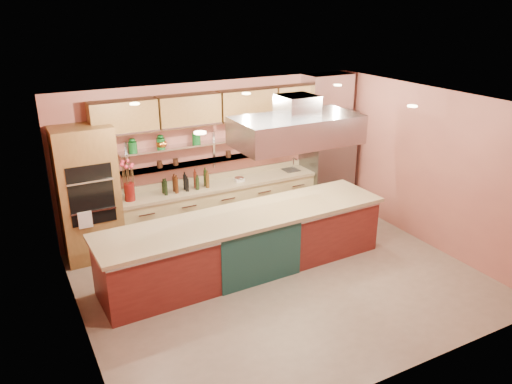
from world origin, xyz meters
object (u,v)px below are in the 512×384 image
kitchen_scale (239,179)px  copper_kettle (161,144)px  island (246,243)px  flower_vase (130,192)px  refrigerator (327,160)px  green_canister (196,139)px

kitchen_scale → copper_kettle: copper_kettle is taller
island → copper_kettle: copper_kettle is taller
island → flower_vase: (-1.43, 1.60, 0.60)m
refrigerator → island: 3.18m
refrigerator → flower_vase: size_ratio=6.63×
flower_vase → copper_kettle: (0.69, 0.22, 0.71)m
refrigerator → island: refrigerator is taller
refrigerator → kitchen_scale: 2.03m
kitchen_scale → copper_kettle: size_ratio=0.89×
refrigerator → green_canister: (-2.78, 0.23, 0.76)m
flower_vase → copper_kettle: size_ratio=1.61×
flower_vase → green_canister: green_canister is taller
island → copper_kettle: (-0.74, 1.82, 1.30)m
green_canister → refrigerator: bearing=-4.7°
island → green_canister: green_canister is taller
copper_kettle → green_canister: 0.66m
flower_vase → island: bearing=-48.3°
island → green_canister: size_ratio=25.72×
refrigerator → copper_kettle: (-3.44, 0.23, 0.74)m
refrigerator → island: (-2.70, -1.59, -0.56)m
flower_vase → refrigerator: bearing=-0.1°
refrigerator → green_canister: size_ratio=11.49×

